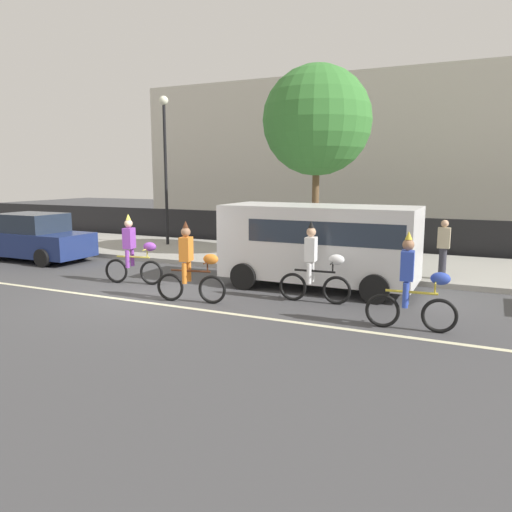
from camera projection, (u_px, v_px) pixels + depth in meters
ground_plane at (141, 296)px, 12.37m from camera, size 80.00×80.00×0.00m
road_centre_line at (128, 300)px, 11.92m from camera, size 36.00×0.14×0.01m
sidewalk_curb at (254, 255)px, 18.16m from camera, size 60.00×5.00×0.15m
fence_line at (284, 230)px, 20.65m from camera, size 40.00×0.08×1.40m
building_backdrop at (417, 157)px, 26.13m from camera, size 28.00×8.00×7.73m
parade_cyclist_purple at (133, 254)px, 13.58m from camera, size 1.70×0.55×1.92m
parade_cyclist_orange at (191, 267)px, 11.60m from camera, size 1.70×0.54×1.92m
parade_cyclist_zebra at (315, 267)px, 11.57m from camera, size 1.72×0.50×1.92m
parade_cyclist_cobalt at (412, 288)px, 9.50m from camera, size 1.72×0.50×1.92m
parked_van_white at (322, 240)px, 12.98m from camera, size 5.00×2.22×2.18m
parked_car_navy at (35, 238)px, 17.36m from camera, size 4.10×1.92×1.64m
street_lamp_post at (165, 149)px, 19.78m from camera, size 0.36×0.36×5.86m
street_tree_near_lamp at (317, 121)px, 16.68m from camera, size 3.66×3.66×6.43m
pedestrian_onlooker at (443, 248)px, 13.47m from camera, size 0.32×0.20×1.62m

